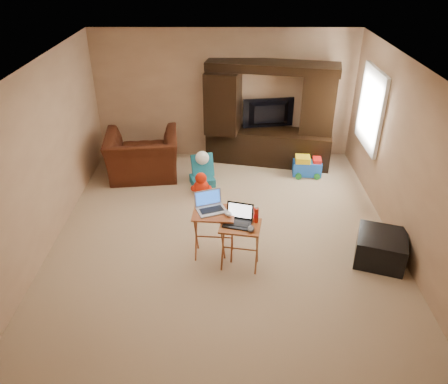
{
  "coord_description": "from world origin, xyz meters",
  "views": [
    {
      "loc": [
        0.02,
        -5.48,
        3.88
      ],
      "look_at": [
        0.0,
        -0.2,
        0.8
      ],
      "focal_mm": 35.0,
      "sensor_mm": 36.0,
      "label": 1
    }
  ],
  "objects_px": {
    "entertainment_center": "(270,114)",
    "television": "(269,114)",
    "tray_table_left": "(214,234)",
    "mouse_left": "(228,213)",
    "tray_table_right": "(240,246)",
    "water_bottle": "(256,215)",
    "plush_toy": "(201,183)",
    "ottoman": "(381,248)",
    "laptop_left": "(211,203)",
    "recliner": "(143,156)",
    "push_toy": "(307,166)",
    "laptop_right": "(237,217)",
    "mouse_right": "(251,229)",
    "child_rocker": "(202,171)"
  },
  "relations": [
    {
      "from": "ottoman",
      "to": "mouse_left",
      "type": "height_order",
      "value": "mouse_left"
    },
    {
      "from": "push_toy",
      "to": "water_bottle",
      "type": "distance_m",
      "value": 2.86
    },
    {
      "from": "tray_table_right",
      "to": "water_bottle",
      "type": "relative_size",
      "value": 3.25
    },
    {
      "from": "entertainment_center",
      "to": "ottoman",
      "type": "height_order",
      "value": "entertainment_center"
    },
    {
      "from": "laptop_right",
      "to": "water_bottle",
      "type": "bearing_deg",
      "value": 29.0
    },
    {
      "from": "laptop_right",
      "to": "water_bottle",
      "type": "relative_size",
      "value": 1.7
    },
    {
      "from": "ottoman",
      "to": "mouse_left",
      "type": "distance_m",
      "value": 2.16
    },
    {
      "from": "water_bottle",
      "to": "mouse_right",
      "type": "bearing_deg",
      "value": -109.29
    },
    {
      "from": "recliner",
      "to": "push_toy",
      "type": "distance_m",
      "value": 3.06
    },
    {
      "from": "entertainment_center",
      "to": "tray_table_left",
      "type": "relative_size",
      "value": 3.32
    },
    {
      "from": "recliner",
      "to": "tray_table_left",
      "type": "height_order",
      "value": "recliner"
    },
    {
      "from": "television",
      "to": "child_rocker",
      "type": "height_order",
      "value": "television"
    },
    {
      "from": "ottoman",
      "to": "water_bottle",
      "type": "distance_m",
      "value": 1.83
    },
    {
      "from": "mouse_right",
      "to": "tray_table_left",
      "type": "bearing_deg",
      "value": 143.53
    },
    {
      "from": "entertainment_center",
      "to": "tray_table_right",
      "type": "bearing_deg",
      "value": -89.34
    },
    {
      "from": "push_toy",
      "to": "ottoman",
      "type": "height_order",
      "value": "ottoman"
    },
    {
      "from": "laptop_left",
      "to": "water_bottle",
      "type": "bearing_deg",
      "value": -38.37
    },
    {
      "from": "entertainment_center",
      "to": "television",
      "type": "relative_size",
      "value": 2.41
    },
    {
      "from": "plush_toy",
      "to": "laptop_left",
      "type": "bearing_deg",
      "value": -81.95
    },
    {
      "from": "push_toy",
      "to": "laptop_right",
      "type": "height_order",
      "value": "laptop_right"
    },
    {
      "from": "water_bottle",
      "to": "plush_toy",
      "type": "bearing_deg",
      "value": 113.71
    },
    {
      "from": "mouse_left",
      "to": "push_toy",
      "type": "bearing_deg",
      "value": 58.96
    },
    {
      "from": "laptop_left",
      "to": "mouse_left",
      "type": "distance_m",
      "value": 0.26
    },
    {
      "from": "entertainment_center",
      "to": "child_rocker",
      "type": "bearing_deg",
      "value": -130.62
    },
    {
      "from": "mouse_left",
      "to": "entertainment_center",
      "type": "bearing_deg",
      "value": 75.33
    },
    {
      "from": "push_toy",
      "to": "tray_table_right",
      "type": "distance_m",
      "value": 2.96
    },
    {
      "from": "ottoman",
      "to": "tray_table_left",
      "type": "distance_m",
      "value": 2.29
    },
    {
      "from": "tray_table_left",
      "to": "tray_table_right",
      "type": "bearing_deg",
      "value": -29.56
    },
    {
      "from": "laptop_right",
      "to": "mouse_right",
      "type": "relative_size",
      "value": 2.58
    },
    {
      "from": "television",
      "to": "mouse_right",
      "type": "height_order",
      "value": "television"
    },
    {
      "from": "child_rocker",
      "to": "mouse_left",
      "type": "xyz_separation_m",
      "value": [
        0.45,
        -2.12,
        0.49
      ]
    },
    {
      "from": "entertainment_center",
      "to": "laptop_right",
      "type": "distance_m",
      "value": 3.31
    },
    {
      "from": "entertainment_center",
      "to": "tray_table_left",
      "type": "xyz_separation_m",
      "value": [
        -1.0,
        -3.02,
        -0.62
      ]
    },
    {
      "from": "recliner",
      "to": "push_toy",
      "type": "relative_size",
      "value": 2.39
    },
    {
      "from": "plush_toy",
      "to": "tray_table_right",
      "type": "distance_m",
      "value": 2.04
    },
    {
      "from": "water_bottle",
      "to": "child_rocker",
      "type": "bearing_deg",
      "value": 110.24
    },
    {
      "from": "television",
      "to": "ottoman",
      "type": "distance_m",
      "value": 3.56
    },
    {
      "from": "child_rocker",
      "to": "entertainment_center",
      "type": "bearing_deg",
      "value": 19.99
    },
    {
      "from": "tray_table_right",
      "to": "entertainment_center",
      "type": "bearing_deg",
      "value": 88.68
    },
    {
      "from": "mouse_right",
      "to": "plush_toy",
      "type": "bearing_deg",
      "value": 109.93
    },
    {
      "from": "push_toy",
      "to": "water_bottle",
      "type": "relative_size",
      "value": 2.59
    },
    {
      "from": "tray_table_right",
      "to": "laptop_right",
      "type": "distance_m",
      "value": 0.46
    },
    {
      "from": "laptop_left",
      "to": "mouse_left",
      "type": "xyz_separation_m",
      "value": [
        0.22,
        -0.1,
        -0.09
      ]
    },
    {
      "from": "television",
      "to": "laptop_left",
      "type": "relative_size",
      "value": 2.64
    },
    {
      "from": "plush_toy",
      "to": "water_bottle",
      "type": "bearing_deg",
      "value": -66.29
    },
    {
      "from": "recliner",
      "to": "tray_table_right",
      "type": "bearing_deg",
      "value": 116.65
    },
    {
      "from": "ottoman",
      "to": "laptop_right",
      "type": "xyz_separation_m",
      "value": [
        -1.97,
        -0.12,
        0.59
      ]
    },
    {
      "from": "tray_table_left",
      "to": "mouse_left",
      "type": "bearing_deg",
      "value": -15.92
    },
    {
      "from": "television",
      "to": "tray_table_left",
      "type": "xyz_separation_m",
      "value": [
        -1.0,
        -3.13,
        -0.58
      ]
    },
    {
      "from": "entertainment_center",
      "to": "laptop_left",
      "type": "bearing_deg",
      "value": -97.06
    }
  ]
}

